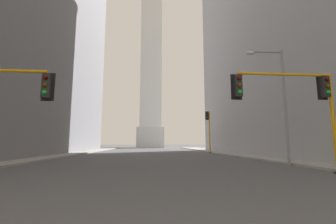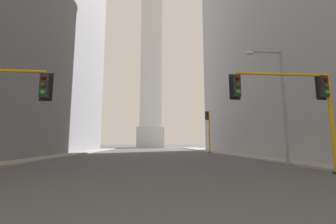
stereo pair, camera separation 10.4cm
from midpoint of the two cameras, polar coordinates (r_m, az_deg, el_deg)
The scene contains 6 objects.
sidewalk_left at distance 28.70m, azimuth -28.43°, elevation -9.79°, with size 5.00×85.88×0.15m, color gray.
sidewalk_right at distance 29.04m, azimuth 20.26°, elevation -10.21°, with size 5.00×85.88×0.15m, color gray.
obelisk at distance 79.95m, azimuth -4.21°, elevation 17.69°, with size 8.44×8.44×75.04m.
traffic_light_mid_right at distance 35.18m, azimuth 10.29°, elevation -3.32°, with size 0.76×0.53×6.42m.
traffic_light_near_right at distance 13.11m, azimuth 29.88°, elevation 3.64°, with size 5.41×0.51×5.08m.
street_lamp at distance 17.71m, azimuth 26.22°, elevation 4.33°, with size 2.74×0.36×8.17m.
Camera 2 is at (-0.36, -0.58, 1.51)m, focal length 24.00 mm.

